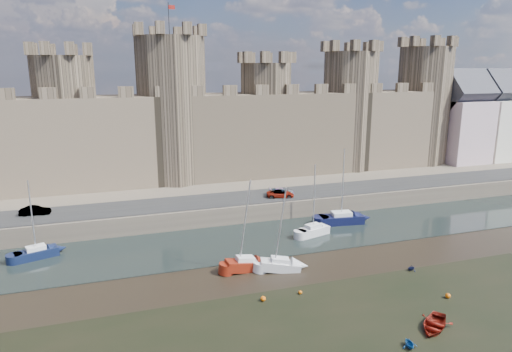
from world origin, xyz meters
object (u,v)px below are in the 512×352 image
Objects in this scene: sailboat_1 at (36,252)px; car_2 at (282,192)px; car_1 at (35,211)px; sailboat_4 at (245,264)px; sailboat_5 at (280,265)px; car_3 at (280,194)px; sailboat_2 at (313,230)px; sailboat_3 at (341,218)px.

car_2 is at bearing -5.43° from sailboat_1.
car_1 is at bearing 77.95° from sailboat_1.
car_2 is 20.85m from sailboat_4.
sailboat_4 is 1.09× the size of sailboat_5.
car_3 is (-0.63, -1.17, 0.01)m from car_2.
sailboat_1 is at bearing 158.49° from sailboat_2.
sailboat_2 is at bearing -104.21° from car_1.
car_1 is at bearing 144.87° from sailboat_2.
car_1 reaches higher than car_2.
sailboat_5 is (24.83, -11.27, -0.06)m from sailboat_1.
car_2 is at bearing 134.64° from sailboat_3.
sailboat_4 is at bearing -43.91° from sailboat_1.
sailboat_5 is (3.47, -1.18, -0.06)m from sailboat_4.
sailboat_2 is 13.16m from sailboat_4.
sailboat_4 is (-16.65, -9.97, -0.07)m from sailboat_3.
sailboat_3 reaches higher than car_2.
sailboat_3 is at bearing 53.05° from sailboat_5.
car_2 is 1.33m from car_3.
sailboat_4 reaches higher than sailboat_1.
sailboat_3 reaches higher than sailboat_4.
sailboat_1 is 38.01m from sailboat_3.
sailboat_3 reaches higher than sailboat_2.
sailboat_1 is at bearing 114.30° from car_3.
sailboat_1 is (-32.22, -7.56, -2.30)m from car_2.
sailboat_4 is (-10.86, -17.65, -2.31)m from car_2.
car_1 is at bearing 136.69° from sailboat_4.
car_3 is at bearing 54.55° from sailboat_4.
sailboat_3 is 19.41m from sailboat_4.
sailboat_1 is at bearing -172.62° from sailboat_3.
car_2 is at bearing 54.78° from sailboat_4.
sailboat_4 is (-10.23, -16.47, -2.32)m from car_3.
car_3 reaches higher than car_2.
car_2 is at bearing -15.39° from car_3.
sailboat_5 is (-6.76, -17.66, -2.38)m from car_3.
sailboat_2 is (32.46, -3.02, 0.02)m from sailboat_1.
car_2 is 20.36m from sailboat_5.
car_1 is 0.93× the size of car_3.
car_3 is at bearing 164.36° from car_2.
sailboat_3 is at bearing 27.30° from sailboat_4.
car_1 is 39.99m from sailboat_3.
sailboat_2 reaches higher than car_2.
sailboat_4 reaches higher than car_3.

